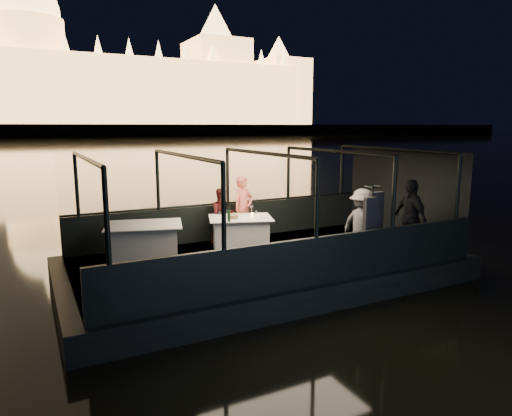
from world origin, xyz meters
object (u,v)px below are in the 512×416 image
chair_port_left (226,227)px  passenger_dark (410,218)px  wine_bottle (229,215)px  dining_table_central (240,233)px  dining_table_aft (145,245)px  chair_port_right (250,224)px  coat_stand (371,226)px  person_woman_coral (243,211)px  person_man_maroon (223,213)px  passenger_stripe (362,221)px

chair_port_left → passenger_dark: size_ratio=0.47×
chair_port_left → wine_bottle: 0.96m
dining_table_central → dining_table_aft: 2.27m
passenger_dark → dining_table_central: bearing=-116.9°
chair_port_right → coat_stand: (1.18, -3.10, 0.45)m
person_woman_coral → passenger_dark: size_ratio=0.95×
chair_port_left → coat_stand: (1.84, -3.06, 0.45)m
dining_table_central → coat_stand: 3.13m
dining_table_aft → person_man_maroon: bearing=19.6°
dining_table_central → chair_port_right: 0.73m
passenger_dark → wine_bottle: 4.03m
dining_table_aft → passenger_stripe: passenger_stripe is taller
coat_stand → passenger_stripe: (0.35, 0.69, -0.05)m
wine_bottle → chair_port_right: bearing=41.4°
coat_stand → person_woman_coral: coat_stand is taller
chair_port_right → dining_table_central: bearing=-148.8°
chair_port_left → person_woman_coral: bearing=2.8°
person_woman_coral → chair_port_left: bearing=-174.4°
person_man_maroon → person_woman_coral: bearing=-4.1°
coat_stand → passenger_dark: bearing=15.8°
person_woman_coral → wine_bottle: size_ratio=5.22×
dining_table_aft → passenger_stripe: bearing=-23.4°
coat_stand → wine_bottle: coat_stand is taller
dining_table_central → passenger_stripe: passenger_stripe is taller
person_woman_coral → chair_port_right: bearing=-81.8°
person_woman_coral → person_man_maroon: (-0.56, 0.00, 0.00)m
coat_stand → passenger_dark: coat_stand is taller
dining_table_central → person_woman_coral: (0.41, 0.72, 0.36)m
person_man_maroon → passenger_dark: size_ratio=0.79×
chair_port_right → dining_table_aft: bearing=177.4°
dining_table_aft → wine_bottle: wine_bottle is taller
dining_table_central → person_man_maroon: person_man_maroon is taller
person_woman_coral → wine_bottle: (-0.84, -1.04, 0.17)m
dining_table_central → wine_bottle: (-0.43, -0.32, 0.53)m
chair_port_left → chair_port_right: bearing=-17.4°
person_man_maroon → passenger_stripe: size_ratio=0.89×
chair_port_right → passenger_dark: size_ratio=0.52×
chair_port_left → person_man_maroon: 0.38m
chair_port_right → wine_bottle: size_ratio=2.85×
dining_table_central → person_man_maroon: bearing=101.6°
dining_table_central → chair_port_left: bearing=107.4°
dining_table_central → dining_table_aft: size_ratio=0.92×
coat_stand → dining_table_central: bearing=123.2°
chair_port_left → chair_port_right: 0.67m
dining_table_central → chair_port_left: size_ratio=1.77×
chair_port_right → person_man_maroon: person_man_maroon is taller
person_woman_coral → dining_table_central: bearing=-137.3°
person_man_maroon → wine_bottle: bearing=-109.2°
chair_port_right → wine_bottle: wine_bottle is taller
passenger_dark → dining_table_aft: bearing=-103.9°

